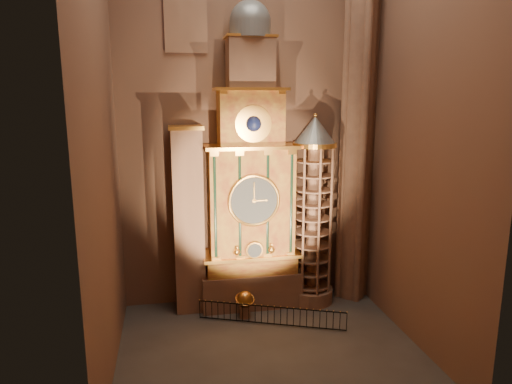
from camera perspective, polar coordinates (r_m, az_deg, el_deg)
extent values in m
plane|color=#383330|center=(22.72, 1.75, -19.05)|extent=(14.00, 14.00, 0.00)
plane|color=brown|center=(25.41, -1.13, 10.32)|extent=(22.00, 0.00, 22.00)
plane|color=brown|center=(19.21, -19.14, 9.23)|extent=(0.00, 22.00, 22.00)
plane|color=brown|center=(22.17, 20.13, 9.41)|extent=(0.00, 22.00, 22.00)
cube|color=#8C634C|center=(26.63, -0.66, -11.78)|extent=(5.60, 2.20, 2.00)
cube|color=maroon|center=(26.06, -0.67, -8.76)|extent=(5.00, 2.00, 1.00)
cube|color=#FFB54B|center=(25.83, -0.66, -7.65)|extent=(5.40, 2.30, 0.18)
cube|color=maroon|center=(25.05, -0.69, -1.24)|extent=(4.60, 2.00, 6.00)
cylinder|color=black|center=(23.95, -5.15, -1.90)|extent=(0.32, 0.32, 5.60)
cylinder|color=black|center=(24.11, -2.08, -1.77)|extent=(0.32, 0.32, 5.60)
cylinder|color=black|center=(24.38, 1.41, -1.61)|extent=(0.32, 0.32, 5.60)
cylinder|color=black|center=(24.68, 4.36, -1.47)|extent=(0.32, 0.32, 5.60)
cube|color=#FFB54B|center=(24.50, -0.69, 5.70)|extent=(5.00, 2.25, 0.18)
cylinder|color=#2D3033|center=(24.02, -0.26, -1.07)|extent=(2.60, 0.12, 2.60)
torus|color=#FFB54B|center=(23.97, -0.24, -1.10)|extent=(2.80, 0.16, 2.80)
cylinder|color=#FFB54B|center=(24.62, -0.19, -7.29)|extent=(0.90, 0.10, 0.90)
sphere|color=#FFB54B|center=(24.53, -2.41, -7.50)|extent=(0.36, 0.36, 0.36)
sphere|color=#FFB54B|center=(24.87, 1.96, -7.22)|extent=(0.36, 0.36, 0.36)
cube|color=maroon|center=(24.44, -0.72, 9.10)|extent=(3.40, 1.80, 3.00)
sphere|color=#0D0C3F|center=(23.56, -0.32, 8.51)|extent=(0.80, 0.80, 0.80)
cube|color=#FFB54B|center=(24.37, -0.71, 12.73)|extent=(3.80, 2.00, 0.15)
cube|color=#8C634C|center=(24.47, -0.74, 15.66)|extent=(2.40, 1.60, 2.60)
sphere|color=slate|center=(24.70, -0.75, 20.52)|extent=(2.10, 2.10, 2.10)
cylinder|color=#FFB54B|center=(24.86, -0.75, 22.58)|extent=(0.14, 0.14, 0.80)
cube|color=#8C634C|center=(24.94, -8.41, -3.80)|extent=(1.60, 1.40, 10.00)
cube|color=#FFB54B|center=(25.15, -8.23, -8.45)|extent=(1.35, 0.10, 2.10)
cube|color=#4E1B14|center=(25.09, -8.22, -8.50)|extent=(1.05, 0.04, 1.75)
cube|color=#FFB54B|center=(24.38, -8.41, -2.71)|extent=(1.35, 0.10, 2.10)
cube|color=#4E1B14|center=(24.32, -8.40, -2.74)|extent=(1.05, 0.04, 1.75)
cube|color=#FFB54B|center=(23.87, -8.59, 3.35)|extent=(1.35, 0.10, 2.10)
cube|color=#4E1B14|center=(23.81, -8.58, 3.33)|extent=(1.05, 0.04, 1.75)
cube|color=#FFB54B|center=(24.09, -8.78, 7.97)|extent=(1.80, 1.60, 0.20)
cylinder|color=#8C634C|center=(27.40, 6.85, -12.54)|extent=(2.50, 2.50, 0.80)
cylinder|color=#8C634C|center=(25.88, 7.09, -3.42)|extent=(0.70, 0.70, 8.20)
cylinder|color=#FFB54B|center=(25.12, 7.34, 5.87)|extent=(2.40, 2.40, 0.25)
cone|color=slate|center=(25.05, 7.38, 7.69)|extent=(2.30, 2.30, 1.50)
sphere|color=#FFB54B|center=(25.01, 7.43, 9.52)|extent=(0.20, 0.20, 0.20)
cylinder|color=#8C634C|center=(26.21, 12.73, 10.09)|extent=(1.60, 1.60, 22.00)
cylinder|color=#8C634C|center=(26.54, 14.33, 10.03)|extent=(0.44, 0.44, 22.00)
cylinder|color=#8C634C|center=(25.90, 11.08, 10.14)|extent=(0.44, 0.44, 22.00)
cylinder|color=#8C634C|center=(26.95, 12.04, 10.15)|extent=(0.44, 0.44, 22.00)
cylinder|color=#8C634C|center=(25.48, 13.45, 10.01)|extent=(0.44, 0.44, 22.00)
cube|color=navy|center=(25.45, -8.87, 22.65)|extent=(2.00, 0.10, 5.00)
cube|color=#8C634C|center=(25.40, -8.87, 22.67)|extent=(2.20, 0.06, 5.20)
cylinder|color=#8C634C|center=(25.36, -1.39, -14.72)|extent=(0.56, 0.56, 0.66)
sphere|color=#D08B3A|center=(25.04, -1.40, -13.19)|extent=(0.84, 0.84, 0.84)
torus|color=#D08B3A|center=(25.04, -1.40, -13.19)|extent=(1.14, 1.09, 0.45)
cube|color=black|center=(24.28, 1.90, -14.13)|extent=(7.18, 2.90, 0.04)
cube|color=black|center=(24.70, 1.88, -16.11)|extent=(7.18, 2.90, 0.04)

